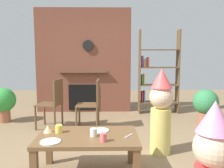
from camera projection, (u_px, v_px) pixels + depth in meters
name	position (u px, v px, depth m)	size (l,w,h in m)	color
ground_plane	(101.00, 157.00, 3.08)	(12.00, 12.00, 0.00)	#846B4C
brick_fireplace_feature	(84.00, 61.00, 5.50)	(2.20, 0.28, 2.40)	brown
bookshelf	(156.00, 75.00, 5.37)	(0.90, 0.28, 1.90)	brown
coffee_table	(88.00, 141.00, 2.58)	(1.10, 0.68, 0.46)	brown
paper_cup_near_left	(94.00, 132.00, 2.53)	(0.08, 0.08, 0.09)	silver
paper_cup_near_right	(59.00, 129.00, 2.65)	(0.08, 0.08, 0.09)	#F2CC4C
paper_cup_center	(103.00, 137.00, 2.38)	(0.07, 0.07, 0.09)	#E5666B
paper_plate_front	(50.00, 142.00, 2.36)	(0.21, 0.21, 0.01)	white
paper_plate_rear	(101.00, 130.00, 2.72)	(0.19, 0.19, 0.01)	white
birthday_cake_slice	(48.00, 129.00, 2.66)	(0.10, 0.10, 0.08)	#EAC68C
table_fork	(129.00, 136.00, 2.55)	(0.15, 0.02, 0.01)	silver
child_with_cone_hat	(212.00, 168.00, 1.66)	(0.28, 0.28, 1.02)	#D13838
child_in_pink	(161.00, 109.00, 3.16)	(0.32, 0.32, 1.15)	#E0CC66
dining_chair_left	(54.00, 101.00, 4.26)	(0.46, 0.46, 0.90)	brown
dining_chair_middle	(93.00, 101.00, 4.22)	(0.41, 0.41, 0.90)	brown
potted_plant_tall	(206.00, 104.00, 4.48)	(0.47, 0.47, 0.68)	#9E5B42
potted_plant_short	(4.00, 102.00, 4.67)	(0.48, 0.48, 0.69)	#9E5B42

